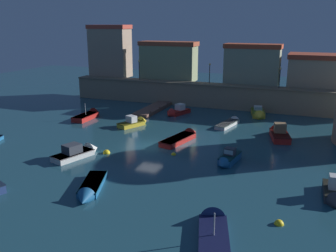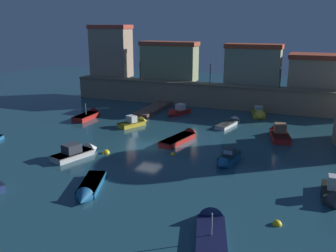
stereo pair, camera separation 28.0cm
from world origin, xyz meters
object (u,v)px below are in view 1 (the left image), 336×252
at_px(moored_boat_2, 258,114).
at_px(moored_boat_9, 279,133).
at_px(quay_lamp_2, 280,74).
at_px(moored_boat_4, 228,159).
at_px(quay_lamp_1, 210,70).
at_px(moored_boat_7, 231,122).
at_px(moored_boat_12, 90,190).
at_px(moored_boat_1, 89,115).
at_px(mooring_buoy_0, 279,224).
at_px(mooring_buoy_1, 107,153).
at_px(moored_boat_5, 335,194).
at_px(moored_boat_13, 183,137).
at_px(quay_lamp_0, 139,67).
at_px(moored_boat_6, 213,226).
at_px(mooring_buoy_2, 174,155).
at_px(moored_boat_0, 135,122).
at_px(moored_boat_10, 176,112).
at_px(moored_boat_8, 79,152).

bearing_deg(moored_boat_2, moored_boat_9, 8.15).
xyz_separation_m(quay_lamp_2, moored_boat_4, (-2.18, -23.94, -5.28)).
relative_size(quay_lamp_1, moored_boat_7, 0.52).
distance_m(moored_boat_7, moored_boat_12, 25.45).
relative_size(moored_boat_1, mooring_buoy_0, 8.72).
xyz_separation_m(quay_lamp_1, mooring_buoy_1, (-3.80, -25.70, -5.87)).
bearing_deg(moored_boat_12, moored_boat_5, 88.50).
height_order(moored_boat_4, moored_boat_13, moored_boat_4).
distance_m(quay_lamp_0, moored_boat_6, 42.86).
relative_size(moored_boat_5, moored_boat_13, 0.64).
bearing_deg(moored_boat_1, moored_boat_4, -115.50).
bearing_deg(moored_boat_6, moored_boat_7, -6.49).
xyz_separation_m(moored_boat_2, mooring_buoy_1, (-12.33, -21.56, -0.47)).
bearing_deg(moored_boat_6, mooring_buoy_2, 14.80).
distance_m(moored_boat_4, moored_boat_5, 10.29).
xyz_separation_m(moored_boat_7, mooring_buoy_1, (-9.55, -16.14, -0.25)).
xyz_separation_m(moored_boat_0, moored_boat_10, (2.93, 7.63, -0.00)).
xyz_separation_m(moored_boat_2, moored_boat_5, (9.30, -24.25, -0.01)).
distance_m(moored_boat_7, moored_boat_9, 7.46).
height_order(moored_boat_1, moored_boat_12, moored_boat_1).
distance_m(moored_boat_10, mooring_buoy_2, 17.37).
bearing_deg(mooring_buoy_2, quay_lamp_0, 122.83).
relative_size(quay_lamp_1, mooring_buoy_2, 6.61).
bearing_deg(moored_boat_5, moored_boat_9, -161.86).
xyz_separation_m(moored_boat_7, mooring_buoy_0, (8.49, -24.16, -0.25)).
bearing_deg(moored_boat_1, quay_lamp_0, -6.49).
bearing_deg(mooring_buoy_2, moored_boat_6, -58.97).
height_order(quay_lamp_0, moored_boat_10, quay_lamp_0).
bearing_deg(moored_boat_0, moored_boat_10, 3.14).
bearing_deg(moored_boat_8, moored_boat_2, -14.09).
distance_m(moored_boat_13, mooring_buoy_1, 9.40).
distance_m(quay_lamp_2, moored_boat_0, 22.90).
bearing_deg(quay_lamp_0, moored_boat_2, -11.20).
distance_m(moored_boat_6, moored_boat_12, 10.64).
relative_size(moored_boat_5, moored_boat_12, 0.74).
xyz_separation_m(moored_boat_5, moored_boat_8, (-23.73, 0.97, -0.02)).
relative_size(moored_boat_7, moored_boat_9, 1.10).
bearing_deg(moored_boat_6, quay_lamp_1, -0.26).
height_order(moored_boat_6, mooring_buoy_0, moored_boat_6).
xyz_separation_m(moored_boat_4, mooring_buoy_1, (-12.36, -1.76, -0.47)).
bearing_deg(quay_lamp_0, mooring_buoy_0, -51.72).
distance_m(quay_lamp_1, mooring_buoy_0, 37.07).
distance_m(quay_lamp_0, mooring_buoy_0, 43.35).
distance_m(quay_lamp_0, moored_boat_7, 21.25).
bearing_deg(mooring_buoy_0, quay_lamp_0, 128.28).
bearing_deg(moored_boat_13, mooring_buoy_2, -159.34).
bearing_deg(moored_boat_13, moored_boat_10, 36.82).
distance_m(moored_boat_12, mooring_buoy_2, 11.15).
bearing_deg(moored_boat_10, moored_boat_0, -0.93).
bearing_deg(moored_boat_10, moored_boat_4, 54.55).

